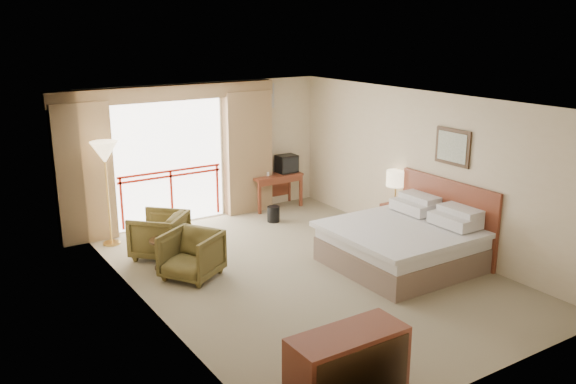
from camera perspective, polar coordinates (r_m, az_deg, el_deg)
floor at (r=9.70m, az=1.69°, el=-7.54°), size 7.00×7.00×0.00m
ceiling at (r=8.99m, az=1.82°, el=8.50°), size 7.00×7.00×0.00m
wall_back at (r=12.21m, az=-7.62°, el=3.84°), size 5.00×0.00×5.00m
wall_front at (r=6.82m, az=18.79°, el=-6.42°), size 5.00×0.00×5.00m
wall_left at (r=8.15m, az=-12.89°, el=-2.37°), size 0.00×7.00×7.00m
wall_right at (r=10.83m, az=12.73°, el=2.07°), size 0.00×7.00×7.00m
balcony_door at (r=11.92m, az=-11.03°, el=2.65°), size 2.40×0.00×2.40m
balcony_railing at (r=11.99m, az=-10.90°, el=0.83°), size 2.09×0.03×1.02m
curtain_left at (r=11.30m, az=-18.55°, el=1.67°), size 1.00×0.26×2.50m
curtain_right at (r=12.48m, az=-3.78°, el=3.73°), size 1.00×0.26×2.50m
valance at (r=11.60m, az=-11.19°, el=9.07°), size 4.40×0.22×0.28m
hvac_vent at (r=12.63m, az=-2.33°, el=8.94°), size 0.50×0.04×0.50m
bed at (r=10.01m, az=10.77°, el=-4.74°), size 2.13×2.06×0.97m
headboard at (r=10.59m, az=14.65°, el=-2.29°), size 0.06×2.10×1.30m
framed_art at (r=10.30m, az=15.15°, el=4.09°), size 0.04×0.72×0.60m
nightstand at (r=11.43m, az=10.05°, el=-2.60°), size 0.41×0.49×0.58m
table_lamp at (r=11.25m, az=10.06°, el=1.20°), size 0.35×0.35×0.62m
phone at (r=11.19m, az=10.46°, el=-1.23°), size 0.19×0.15×0.08m
desk at (r=12.91m, az=-1.36°, el=1.04°), size 1.11×0.54×0.73m
tv at (r=12.94m, az=-0.11°, el=2.65°), size 0.42×0.33×0.38m
coffee_maker at (r=12.63m, az=-2.61°, el=2.00°), size 0.11×0.11×0.24m
cup at (r=12.68m, az=-1.91°, el=1.70°), size 0.08×0.08×0.09m
wastebasket at (r=12.04m, az=-1.37°, el=-2.08°), size 0.30×0.30×0.31m
armchair_far at (r=10.57m, az=-11.85°, el=-5.88°), size 1.17×1.17×0.76m
armchair_near at (r=9.64m, az=-8.92°, el=-7.88°), size 1.10×1.10×0.74m
side_table at (r=9.93m, az=-11.54°, el=-5.21°), size 0.45×0.45×0.49m
book at (r=9.88m, az=-11.59°, el=-4.35°), size 0.25×0.29×0.02m
floor_lamp at (r=10.91m, az=-16.78°, el=3.20°), size 0.47×0.47×1.85m
dresser at (r=6.45m, az=5.61°, el=-16.24°), size 1.24×0.53×0.83m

